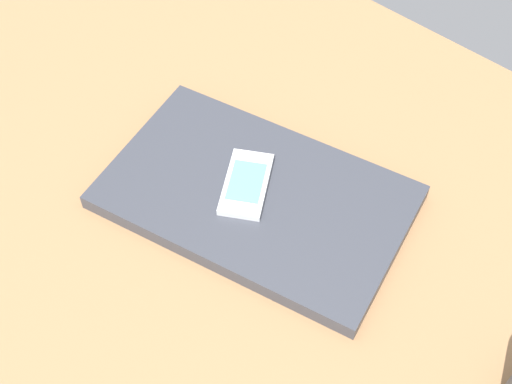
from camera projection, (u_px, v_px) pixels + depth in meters
desk_surface at (243, 190)px, 87.83cm from camera, size 120.00×80.00×3.00cm
laptop_closed at (256, 197)px, 83.99cm from camera, size 39.34×28.80×2.05cm
cell_phone_on_laptop at (246, 184)px, 83.33cm from camera, size 9.26×10.89×0.99cm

